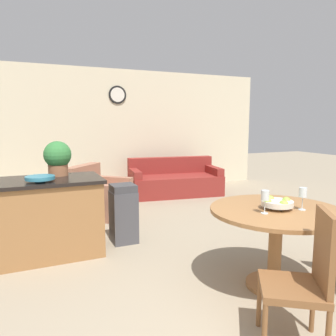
% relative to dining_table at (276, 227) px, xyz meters
% --- Properties ---
extents(wall_back, '(8.00, 0.09, 2.70)m').
position_rel_dining_table_xyz_m(wall_back, '(-0.61, 4.87, 0.76)').
color(wall_back, beige).
rests_on(wall_back, ground_plane).
extents(dining_table, '(1.22, 1.22, 0.76)m').
position_rel_dining_table_xyz_m(dining_table, '(0.00, 0.00, 0.00)').
color(dining_table, '#9E6B3D').
rests_on(dining_table, ground_plane).
extents(dining_chair_near_left, '(0.58, 0.58, 0.98)m').
position_rel_dining_table_xyz_m(dining_chair_near_left, '(-0.41, -0.74, -0.06)').
color(dining_chair_near_left, brown).
rests_on(dining_chair_near_left, ground_plane).
extents(fruit_bowl, '(0.29, 0.29, 0.11)m').
position_rel_dining_table_xyz_m(fruit_bowl, '(-0.00, 0.00, 0.23)').
color(fruit_bowl, silver).
rests_on(fruit_bowl, dining_table).
extents(wine_glass_left, '(0.07, 0.07, 0.21)m').
position_rel_dining_table_xyz_m(wine_glass_left, '(-0.21, -0.07, 0.33)').
color(wine_glass_left, silver).
rests_on(wine_glass_left, dining_table).
extents(wine_glass_right, '(0.07, 0.07, 0.21)m').
position_rel_dining_table_xyz_m(wine_glass_right, '(0.18, -0.12, 0.33)').
color(wine_glass_right, silver).
rests_on(wine_glass_right, dining_table).
extents(kitchen_island, '(1.22, 0.77, 0.91)m').
position_rel_dining_table_xyz_m(kitchen_island, '(-1.88, 1.67, -0.13)').
color(kitchen_island, '#9E6B3D').
rests_on(kitchen_island, ground_plane).
extents(teal_bowl, '(0.31, 0.31, 0.06)m').
position_rel_dining_table_xyz_m(teal_bowl, '(-1.96, 1.51, 0.36)').
color(teal_bowl, teal).
rests_on(teal_bowl, kitchen_island).
extents(potted_plant, '(0.33, 0.33, 0.42)m').
position_rel_dining_table_xyz_m(potted_plant, '(-1.73, 1.87, 0.54)').
color(potted_plant, '#A36642').
rests_on(potted_plant, kitchen_island).
extents(trash_bin, '(0.32, 0.32, 0.76)m').
position_rel_dining_table_xyz_m(trash_bin, '(-0.97, 1.72, -0.21)').
color(trash_bin, '#47474C').
rests_on(trash_bin, ground_plane).
extents(couch, '(2.02, 1.19, 0.78)m').
position_rel_dining_table_xyz_m(couch, '(0.85, 4.05, -0.31)').
color(couch, maroon).
rests_on(couch, ground_plane).
extents(armchair, '(1.23, 1.23, 0.83)m').
position_rel_dining_table_xyz_m(armchair, '(-0.99, 3.14, -0.30)').
color(armchair, '#A87056').
rests_on(armchair, ground_plane).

